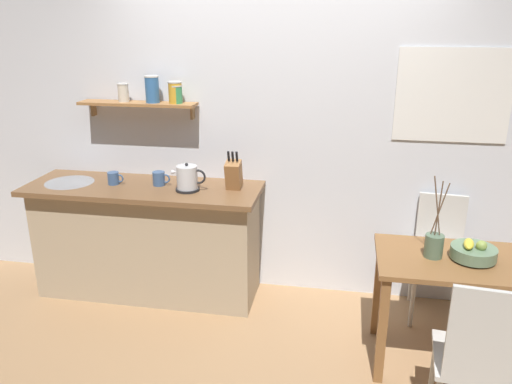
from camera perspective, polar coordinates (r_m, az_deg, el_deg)
name	(u,v)px	position (r m, az deg, el deg)	size (l,w,h in m)	color
ground_plane	(263,324)	(3.92, 0.82, -14.55)	(14.00, 14.00, 0.00)	#A87F56
back_wall	(304,129)	(3.97, 5.40, 7.08)	(6.80, 0.11, 2.70)	silver
kitchen_counter	(148,239)	(4.21, -12.03, -5.17)	(1.83, 0.63, 0.93)	tan
wall_shelf	(151,97)	(4.05, -11.71, 10.42)	(0.93, 0.20, 0.33)	#9E6B3D
dining_table	(457,278)	(3.46, 21.56, -8.98)	(1.00, 0.63, 0.75)	brown
dining_chair_near	(480,357)	(2.95, 23.83, -16.50)	(0.48, 0.48, 0.97)	silver
dining_chair_far	(439,251)	(4.08, 19.80, -6.28)	(0.43, 0.47, 0.92)	silver
fruit_bowl	(473,252)	(3.40, 23.16, -6.18)	(0.27, 0.27, 0.14)	slate
twig_vase	(434,245)	(3.34, 19.30, -5.58)	(0.11, 0.11, 0.52)	#567056
electric_kettle	(187,178)	(3.84, -7.68, 1.51)	(0.26, 0.18, 0.22)	black
knife_block	(234,174)	(3.83, -2.52, 2.00)	(0.11, 0.16, 0.30)	#9E6B3D
coffee_mug_by_sink	(114,178)	(4.11, -15.64, 1.50)	(0.13, 0.09, 0.10)	#3D5B89
coffee_mug_spare	(159,179)	(4.01, -10.78, 1.49)	(0.14, 0.09, 0.11)	#3D5B89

